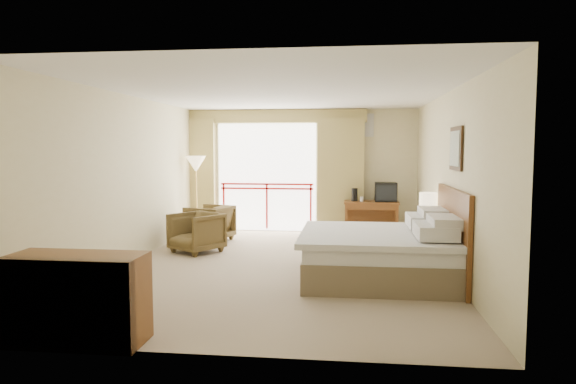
# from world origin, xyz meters

# --- Properties ---
(floor) EXTENTS (7.00, 7.00, 0.00)m
(floor) POSITION_xyz_m (0.00, 0.00, 0.00)
(floor) COLOR gray
(floor) RESTS_ON ground
(ceiling) EXTENTS (7.00, 7.00, 0.00)m
(ceiling) POSITION_xyz_m (0.00, 0.00, 2.70)
(ceiling) COLOR white
(ceiling) RESTS_ON wall_back
(wall_back) EXTENTS (5.00, 0.00, 5.00)m
(wall_back) POSITION_xyz_m (0.00, 3.50, 1.35)
(wall_back) COLOR beige
(wall_back) RESTS_ON ground
(wall_front) EXTENTS (5.00, 0.00, 5.00)m
(wall_front) POSITION_xyz_m (0.00, -3.50, 1.35)
(wall_front) COLOR beige
(wall_front) RESTS_ON ground
(wall_left) EXTENTS (0.00, 7.00, 7.00)m
(wall_left) POSITION_xyz_m (-2.50, 0.00, 1.35)
(wall_left) COLOR beige
(wall_left) RESTS_ON ground
(wall_right) EXTENTS (0.00, 7.00, 7.00)m
(wall_right) POSITION_xyz_m (2.50, 0.00, 1.35)
(wall_right) COLOR beige
(wall_right) RESTS_ON ground
(balcony_door) EXTENTS (2.40, 0.00, 2.40)m
(balcony_door) POSITION_xyz_m (-0.80, 3.48, 1.20)
(balcony_door) COLOR white
(balcony_door) RESTS_ON wall_back
(balcony_railing) EXTENTS (2.09, 0.03, 1.02)m
(balcony_railing) POSITION_xyz_m (-0.80, 3.46, 0.81)
(balcony_railing) COLOR #A9110E
(balcony_railing) RESTS_ON wall_back
(curtain_left) EXTENTS (1.00, 0.26, 2.50)m
(curtain_left) POSITION_xyz_m (-2.45, 3.35, 1.25)
(curtain_left) COLOR #95844D
(curtain_left) RESTS_ON wall_back
(curtain_right) EXTENTS (1.00, 0.26, 2.50)m
(curtain_right) POSITION_xyz_m (0.85, 3.35, 1.25)
(curtain_right) COLOR #95844D
(curtain_right) RESTS_ON wall_back
(valance) EXTENTS (4.40, 0.22, 0.28)m
(valance) POSITION_xyz_m (-0.80, 3.38, 2.55)
(valance) COLOR #95844D
(valance) RESTS_ON wall_back
(hvac_vent) EXTENTS (0.50, 0.04, 0.50)m
(hvac_vent) POSITION_xyz_m (1.30, 3.47, 2.35)
(hvac_vent) COLOR silver
(hvac_vent) RESTS_ON wall_back
(bed) EXTENTS (2.13, 2.06, 0.97)m
(bed) POSITION_xyz_m (1.50, -0.60, 0.38)
(bed) COLOR brown
(bed) RESTS_ON floor
(headboard) EXTENTS (0.06, 2.10, 1.30)m
(headboard) POSITION_xyz_m (2.46, -0.60, 0.65)
(headboard) COLOR #582D13
(headboard) RESTS_ON wall_right
(framed_art) EXTENTS (0.04, 0.72, 0.60)m
(framed_art) POSITION_xyz_m (2.47, -0.60, 1.85)
(framed_art) COLOR black
(framed_art) RESTS_ON wall_right
(nightstand) EXTENTS (0.39, 0.45, 0.53)m
(nightstand) POSITION_xyz_m (2.37, 0.94, 0.27)
(nightstand) COLOR #582D13
(nightstand) RESTS_ON floor
(table_lamp) EXTENTS (0.31, 0.31, 0.55)m
(table_lamp) POSITION_xyz_m (2.37, 0.99, 0.96)
(table_lamp) COLOR tan
(table_lamp) RESTS_ON nightstand
(phone) EXTENTS (0.17, 0.13, 0.07)m
(phone) POSITION_xyz_m (2.32, 0.79, 0.57)
(phone) COLOR black
(phone) RESTS_ON nightstand
(desk) EXTENTS (1.13, 0.55, 0.74)m
(desk) POSITION_xyz_m (1.50, 3.04, 0.58)
(desk) COLOR #582D13
(desk) RESTS_ON floor
(tv) EXTENTS (0.45, 0.35, 0.41)m
(tv) POSITION_xyz_m (1.80, 2.99, 0.94)
(tv) COLOR black
(tv) RESTS_ON desk
(coffee_maker) EXTENTS (0.13, 0.13, 0.28)m
(coffee_maker) POSITION_xyz_m (1.15, 3.00, 0.87)
(coffee_maker) COLOR black
(coffee_maker) RESTS_ON desk
(cup) EXTENTS (0.08, 0.08, 0.10)m
(cup) POSITION_xyz_m (1.30, 2.95, 0.79)
(cup) COLOR white
(cup) RESTS_ON desk
(wastebasket) EXTENTS (0.24, 0.24, 0.30)m
(wastebasket) POSITION_xyz_m (0.95, 2.81, 0.15)
(wastebasket) COLOR black
(wastebasket) RESTS_ON floor
(armchair_far) EXTENTS (0.99, 0.98, 0.72)m
(armchair_far) POSITION_xyz_m (-1.74, 2.05, 0.00)
(armchair_far) COLOR #46361A
(armchair_far) RESTS_ON floor
(armchair_near) EXTENTS (1.07, 1.08, 0.71)m
(armchair_near) POSITION_xyz_m (-1.67, 0.92, 0.00)
(armchair_near) COLOR #46361A
(armchair_near) RESTS_ON floor
(side_table) EXTENTS (0.52, 0.52, 0.56)m
(side_table) POSITION_xyz_m (-1.93, 1.49, 0.39)
(side_table) COLOR black
(side_table) RESTS_ON floor
(book) EXTENTS (0.19, 0.24, 0.02)m
(book) POSITION_xyz_m (-1.93, 1.49, 0.57)
(book) COLOR white
(book) RESTS_ON side_table
(floor_lamp) EXTENTS (0.43, 0.43, 1.69)m
(floor_lamp) POSITION_xyz_m (-2.23, 2.81, 1.45)
(floor_lamp) COLOR tan
(floor_lamp) RESTS_ON floor
(dresser) EXTENTS (1.28, 0.54, 0.85)m
(dresser) POSITION_xyz_m (-1.54, -3.36, 0.43)
(dresser) COLOR #582D13
(dresser) RESTS_ON floor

